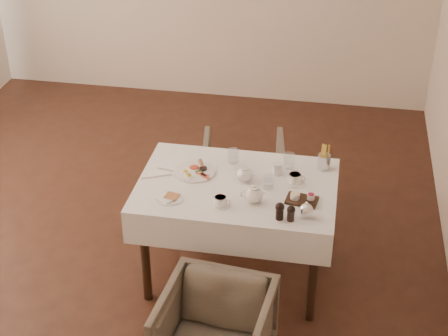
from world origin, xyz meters
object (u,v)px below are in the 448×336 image
Objects in this scene: breakfast_plate at (195,171)px; armchair_near at (215,335)px; teapot_centre at (245,173)px; table at (237,199)px; armchair_far at (243,175)px.

armchair_near is at bearing -67.69° from breakfast_plate.
teapot_centre is (0.34, -0.05, 0.05)m from breakfast_plate.
breakfast_plate is at bearing -175.58° from teapot_centre.
breakfast_plate reaches higher than armchair_near.
breakfast_plate is (-0.30, 0.09, 0.13)m from table.
teapot_centre is at bearing 90.36° from armchair_far.
teapot_centre is at bearing -3.96° from breakfast_plate.
armchair_near is at bearing 84.79° from armchair_far.
armchair_far is at bearing 99.42° from armchair_near.
teapot_centre is (0.04, 0.04, 0.18)m from table.
table is at bearing 97.29° from armchair_near.
breakfast_plate is at bearing 163.12° from table.
armchair_near is 1.12m from breakfast_plate.
armchair_far is 0.97m from teapot_centre.
armchair_far is at bearing 95.89° from table.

